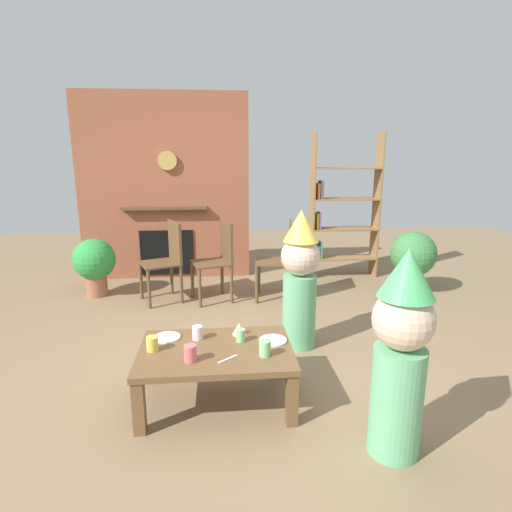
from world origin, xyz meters
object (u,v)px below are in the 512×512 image
Objects in this scene: birthday_cake_slice at (239,328)px; child_in_pink at (300,276)px; child_with_cone_hat at (401,350)px; potted_plant_short at (94,262)px; paper_cup_near_left at (190,353)px; dining_chair_right at (282,256)px; potted_plant_tall at (413,256)px; paper_cup_far_left at (197,333)px; paper_cup_far_right at (241,335)px; paper_plate_rear at (273,340)px; dining_chair_left at (168,256)px; paper_cup_center at (152,344)px; paper_plate_front at (167,337)px; paper_cup_near_right at (265,348)px; coffee_table at (216,357)px; bookshelf at (340,212)px; dining_chair_middle at (219,256)px.

birthday_cake_slice is 0.08× the size of child_in_pink.
child_with_cone_hat is 1.71× the size of potted_plant_short.
paper_cup_near_left is 2.34m from dining_chair_right.
potted_plant_short is (-2.39, 2.89, -0.21)m from child_with_cone_hat.
birthday_cake_slice is 0.13× the size of potted_plant_tall.
paper_cup_far_left is 0.29m from birthday_cake_slice.
paper_plate_rear is at bearing -5.49° from paper_cup_far_right.
dining_chair_right is at bearing 67.46° from paper_cup_near_left.
paper_cup_far_right is 0.10× the size of dining_chair_left.
potted_plant_short is at bearing 128.83° from paper_plate_rear.
potted_plant_short is (-1.01, 2.30, -0.03)m from paper_cup_center.
paper_cup_center is 0.11× the size of dining_chair_left.
child_with_cone_hat reaches higher than paper_plate_front.
paper_plate_rear is (0.51, -0.08, -0.04)m from paper_cup_far_left.
birthday_cake_slice is at bearing -1.37° from child_in_pink.
paper_cup_center is at bearing 146.88° from paper_cup_near_left.
potted_plant_short is (-2.12, 1.52, -0.22)m from child_in_pink.
birthday_cake_slice is at bearing 2.19° from paper_plate_front.
potted_plant_tall is (2.02, 2.21, 0.02)m from paper_cup_near_right.
potted_plant_tall reaches higher than paper_cup_near_right.
dining_chair_right is (1.15, 1.99, 0.08)m from paper_cup_center.
coffee_table is 0.39m from paper_plate_front.
child_with_cone_hat is at bearing 53.14° from child_in_pink.
dining_chair_middle is (-1.62, -0.83, -0.37)m from bookshelf.
bookshelf is 1.31m from dining_chair_right.
potted_plant_short is (-1.58, 2.10, -0.02)m from birthday_cake_slice.
child_in_pink is (-0.27, 1.36, 0.01)m from child_with_cone_hat.
child_with_cone_hat reaches higher than paper_plate_rear.
dining_chair_right is at bearing -8.13° from potted_plant_short.
dining_chair_left is (-0.39, 2.24, 0.07)m from paper_cup_near_left.
child_in_pink is (0.40, 0.91, 0.19)m from paper_cup_near_right.
paper_plate_front is 0.73m from paper_plate_rear.
paper_cup_center is 0.11× the size of dining_chair_right.
paper_plate_rear is (0.22, -0.02, -0.04)m from paper_cup_far_right.
paper_plate_rear is at bearing -17.28° from child_with_cone_hat.
paper_plate_front is 0.98× the size of paper_plate_rear.
paper_cup_far_left is 0.10× the size of dining_chair_right.
child_with_cone_hat reaches higher than coffee_table.
paper_cup_near_right is 0.11× the size of dining_chair_middle.
birthday_cake_slice is 0.15× the size of potted_plant_short.
paper_cup_center is 2.08m from dining_chair_middle.
dining_chair_right reaches higher than paper_cup_far_left.
bookshelf is 3.28m from paper_cup_far_left.
paper_plate_front is at bearing 68.86° from paper_cup_center.
child_with_cone_hat is at bearing -33.96° from paper_cup_near_right.
birthday_cake_slice is at bearing 52.16° from coffee_table.
bookshelf reaches higher than dining_chair_right.
bookshelf is at bearing -162.55° from child_in_pink.
paper_cup_near_right is 3.00m from potted_plant_tall.
paper_cup_center is at bearing 7.55° from child_with_cone_hat.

